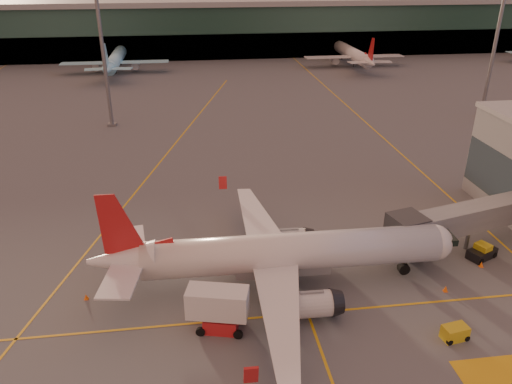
{
  "coord_description": "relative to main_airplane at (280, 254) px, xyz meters",
  "views": [
    {
      "loc": [
        -4.71,
        -30.96,
        29.73
      ],
      "look_at": [
        2.38,
        21.25,
        5.0
      ],
      "focal_mm": 35.0,
      "sensor_mm": 36.0,
      "label": 1
    }
  ],
  "objects": [
    {
      "name": "taxi_markings",
      "position": [
        -10.51,
        34.63,
        -3.53
      ],
      "size": [
        100.12,
        173.0,
        0.01
      ],
      "color": "gold",
      "rests_on": "ground"
    },
    {
      "name": "distant_aircraft_row",
      "position": [
        -24.19,
        108.14,
        -3.54
      ],
      "size": [
        290.0,
        34.0,
        13.0
      ],
      "color": "#98E4FF",
      "rests_on": "ground"
    },
    {
      "name": "gpu_cart",
      "position": [
        13.54,
        -9.88,
        -2.91
      ],
      "size": [
        2.38,
        1.66,
        1.29
      ],
      "rotation": [
        0.0,
        0.0,
        0.17
      ],
      "color": "gold",
      "rests_on": "ground"
    },
    {
      "name": "jet_bridge",
      "position": [
        23.3,
        4.32,
        0.2
      ],
      "size": [
        21.18,
        8.15,
        5.53
      ],
      "color": "slate",
      "rests_on": "ground"
    },
    {
      "name": "main_airplane",
      "position": [
        0.0,
        0.0,
        0.0
      ],
      "size": [
        35.99,
        32.34,
        10.88
      ],
      "rotation": [
        0.0,
        0.0,
        -0.02
      ],
      "color": "silver",
      "rests_on": "ground"
    },
    {
      "name": "catering_truck",
      "position": [
        -6.45,
        -5.82,
        -1.2
      ],
      "size": [
        5.69,
        3.53,
        4.11
      ],
      "rotation": [
        0.0,
        0.0,
        -0.24
      ],
      "color": "red",
      "rests_on": "ground"
    },
    {
      "name": "pushback_tug",
      "position": [
        22.83,
        1.87,
        -2.86
      ],
      "size": [
        3.66,
        2.89,
        1.67
      ],
      "rotation": [
        0.0,
        0.0,
        0.42
      ],
      "color": "black",
      "rests_on": "ground"
    },
    {
      "name": "mast_west_near",
      "position": [
        -23.19,
        56.14,
        11.33
      ],
      "size": [
        2.4,
        2.4,
        25.6
      ],
      "color": "slate",
      "rests_on": "ground"
    },
    {
      "name": "ground",
      "position": [
        -3.19,
        -9.86,
        -3.54
      ],
      "size": [
        600.0,
        600.0,
        0.0
      ],
      "primitive_type": "plane",
      "color": "#4C4F54",
      "rests_on": "ground"
    },
    {
      "name": "mast_east_near",
      "position": [
        51.81,
        52.14,
        11.33
      ],
      "size": [
        2.4,
        2.4,
        25.6
      ],
      "color": "slate",
      "rests_on": "ground"
    },
    {
      "name": "cone_fwd",
      "position": [
        16.01,
        -3.39,
        -3.24
      ],
      "size": [
        0.49,
        0.49,
        0.62
      ],
      "color": "#FC630D",
      "rests_on": "ground"
    },
    {
      "name": "cone_wing_left",
      "position": [
        -0.82,
        17.54,
        -3.28
      ],
      "size": [
        0.42,
        0.42,
        0.53
      ],
      "color": "#FC630D",
      "rests_on": "ground"
    },
    {
      "name": "cone_tail",
      "position": [
        -18.83,
        0.07,
        -3.26
      ],
      "size": [
        0.45,
        0.45,
        0.58
      ],
      "color": "#FC630D",
      "rests_on": "ground"
    },
    {
      "name": "terminal",
      "position": [
        -3.19,
        131.93,
        5.22
      ],
      "size": [
        400.0,
        20.0,
        17.6
      ],
      "color": "#19382D",
      "rests_on": "ground"
    },
    {
      "name": "cone_nose",
      "position": [
        21.84,
        0.18,
        -3.24
      ],
      "size": [
        0.48,
        0.48,
        0.61
      ],
      "color": "#FC630D",
      "rests_on": "ground"
    }
  ]
}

